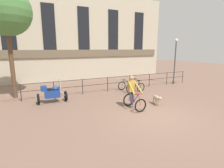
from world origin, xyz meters
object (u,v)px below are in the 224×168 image
object	(u,v)px
parked_motorcycle	(52,93)
parked_bicycle_near_lamp	(126,87)
parked_bicycle_mid_left	(137,86)
street_lamp	(175,59)
cyclist_with_bike	(133,94)
dog	(157,98)

from	to	relation	value
parked_motorcycle	parked_bicycle_near_lamp	xyz separation A→B (m)	(5.15, 0.42, -0.20)
parked_bicycle_mid_left	street_lamp	xyz separation A→B (m)	(4.37, 0.68, 1.84)
parked_bicycle_near_lamp	parked_bicycle_mid_left	bearing A→B (deg)	176.06
parked_bicycle_near_lamp	street_lamp	distance (m)	5.65
parked_bicycle_mid_left	cyclist_with_bike	bearing A→B (deg)	52.97
parked_bicycle_near_lamp	cyclist_with_bike	bearing A→B (deg)	61.74
parked_motorcycle	parked_bicycle_mid_left	size ratio (longest dim) A/B	1.47
parked_motorcycle	parked_bicycle_near_lamp	size ratio (longest dim) A/B	1.42
street_lamp	parked_bicycle_near_lamp	bearing A→B (deg)	-172.64
dog	parked_bicycle_mid_left	distance (m)	3.48
dog	street_lamp	size ratio (longest dim) A/B	0.26
dog	parked_motorcycle	distance (m)	5.96
cyclist_with_bike	dog	bearing A→B (deg)	-6.36
dog	parked_motorcycle	world-z (taller)	parked_motorcycle
cyclist_with_bike	parked_bicycle_mid_left	distance (m)	4.02
cyclist_with_bike	parked_bicycle_mid_left	bearing A→B (deg)	52.79
cyclist_with_bike	street_lamp	size ratio (longest dim) A/B	0.44
cyclist_with_bike	street_lamp	xyz separation A→B (m)	(6.75, 3.90, 1.43)
parked_motorcycle	street_lamp	distance (m)	10.64
cyclist_with_bike	parked_bicycle_near_lamp	distance (m)	3.55
parked_bicycle_mid_left	parked_motorcycle	bearing A→B (deg)	3.48
dog	parked_bicycle_near_lamp	size ratio (longest dim) A/B	0.86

